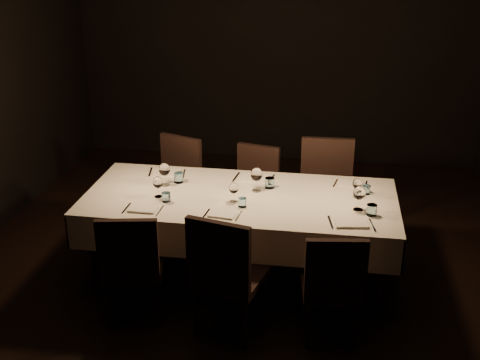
% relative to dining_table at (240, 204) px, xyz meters
% --- Properties ---
extents(room, '(5.01, 6.01, 3.01)m').
position_rel_dining_table_xyz_m(room, '(0.00, 0.00, 0.81)').
color(room, black).
rests_on(room, ground).
extents(dining_table, '(2.52, 1.12, 0.76)m').
position_rel_dining_table_xyz_m(dining_table, '(0.00, 0.00, 0.00)').
color(dining_table, black).
rests_on(dining_table, ground).
extents(chair_near_left, '(0.50, 0.50, 0.90)m').
position_rel_dining_table_xyz_m(chair_near_left, '(-0.69, -0.74, -0.19)').
color(chair_near_left, black).
rests_on(chair_near_left, ground).
extents(place_setting_near_left, '(0.31, 0.40, 0.17)m').
position_rel_dining_table_xyz_m(place_setting_near_left, '(-0.64, -0.22, 0.14)').
color(place_setting_near_left, silver).
rests_on(place_setting_near_left, dining_table).
extents(chair_near_center, '(0.57, 0.57, 0.97)m').
position_rel_dining_table_xyz_m(chair_near_center, '(0.02, -0.80, -0.15)').
color(chair_near_center, black).
rests_on(chair_near_center, ground).
extents(place_setting_near_center, '(0.30, 0.39, 0.16)m').
position_rel_dining_table_xyz_m(place_setting_near_center, '(-0.03, -0.22, 0.14)').
color(place_setting_near_center, silver).
rests_on(place_setting_near_center, dining_table).
extents(chair_near_right, '(0.47, 0.47, 0.87)m').
position_rel_dining_table_xyz_m(chair_near_right, '(0.77, -0.75, -0.20)').
color(chair_near_right, black).
rests_on(chair_near_right, ground).
extents(place_setting_near_right, '(0.37, 0.42, 0.20)m').
position_rel_dining_table_xyz_m(place_setting_near_right, '(0.94, -0.22, 0.15)').
color(place_setting_near_right, silver).
rests_on(place_setting_near_right, dining_table).
extents(chair_far_left, '(0.58, 0.58, 0.94)m').
position_rel_dining_table_xyz_m(chair_far_left, '(-0.76, 0.80, -0.17)').
color(chair_far_left, black).
rests_on(chair_far_left, ground).
extents(place_setting_far_left, '(0.37, 0.42, 0.20)m').
position_rel_dining_table_xyz_m(place_setting_far_left, '(-0.65, 0.22, 0.15)').
color(place_setting_far_left, silver).
rests_on(place_setting_far_left, dining_table).
extents(chair_far_center, '(0.51, 0.51, 0.88)m').
position_rel_dining_table_xyz_m(chair_far_center, '(0.01, 0.83, -0.20)').
color(chair_far_center, black).
rests_on(chair_far_center, ground).
extents(place_setting_far_center, '(0.37, 0.42, 0.20)m').
position_rel_dining_table_xyz_m(place_setting_far_center, '(0.12, 0.22, 0.15)').
color(place_setting_far_center, silver).
rests_on(place_setting_far_center, dining_table).
extents(chair_far_right, '(0.50, 0.50, 1.00)m').
position_rel_dining_table_xyz_m(chair_far_right, '(0.68, 0.75, -0.14)').
color(chair_far_right, black).
rests_on(chair_far_right, ground).
extents(place_setting_far_right, '(0.31, 0.39, 0.16)m').
position_rel_dining_table_xyz_m(place_setting_far_right, '(0.94, 0.22, 0.14)').
color(place_setting_far_right, silver).
rests_on(place_setting_far_right, dining_table).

